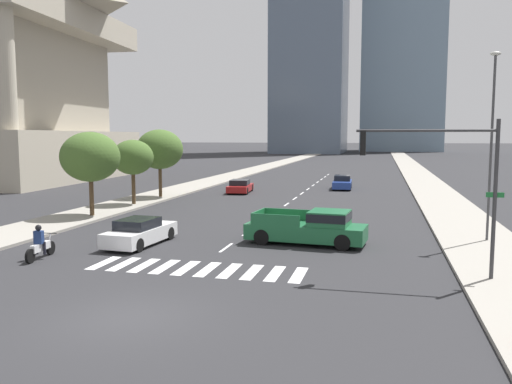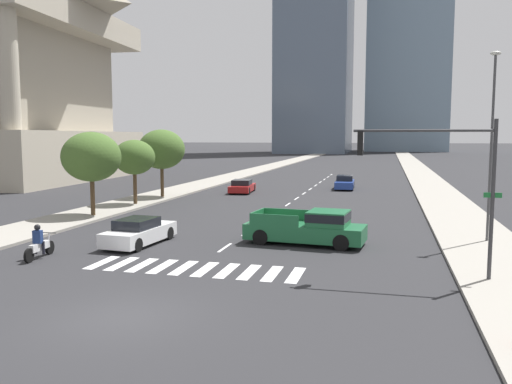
# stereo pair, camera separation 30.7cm
# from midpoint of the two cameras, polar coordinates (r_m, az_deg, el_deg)

# --- Properties ---
(ground_plane) EXTENTS (800.00, 800.00, 0.00)m
(ground_plane) POSITION_cam_midpoint_polar(r_m,az_deg,el_deg) (15.91, -14.27, -13.14)
(ground_plane) COLOR #28282B
(sidewalk_east) EXTENTS (4.00, 260.00, 0.15)m
(sidewalk_east) POSITION_cam_midpoint_polar(r_m,az_deg,el_deg) (43.80, 19.54, -0.95)
(sidewalk_east) COLOR gray
(sidewalk_east) RESTS_ON ground
(sidewalk_west) EXTENTS (4.00, 260.00, 0.15)m
(sidewalk_west) POSITION_cam_midpoint_polar(r_m,az_deg,el_deg) (47.48, -10.03, -0.16)
(sidewalk_west) COLOR gray
(sidewalk_west) RESTS_ON ground
(crosswalk_near) EXTENTS (8.55, 2.31, 0.01)m
(crosswalk_near) POSITION_cam_midpoint_polar(r_m,az_deg,el_deg) (20.89, -6.92, -8.32)
(crosswalk_near) COLOR silver
(crosswalk_near) RESTS_ON ground
(lane_divider_center) EXTENTS (0.14, 50.00, 0.01)m
(lane_divider_center) POSITION_cam_midpoint_polar(r_m,az_deg,el_deg) (47.76, 4.87, -0.14)
(lane_divider_center) COLOR silver
(lane_divider_center) RESTS_ON ground
(motorcycle_lead) EXTENTS (0.70, 2.21, 1.49)m
(motorcycle_lead) POSITION_cam_midpoint_polar(r_m,az_deg,el_deg) (24.08, -22.88, -5.41)
(motorcycle_lead) COLOR black
(motorcycle_lead) RESTS_ON ground
(pickup_truck) EXTENTS (5.88, 2.65, 1.67)m
(pickup_truck) POSITION_cam_midpoint_polar(r_m,az_deg,el_deg) (25.29, 5.78, -3.89)
(pickup_truck) COLOR #1E6038
(pickup_truck) RESTS_ON ground
(sedan_blue_0) EXTENTS (1.92, 4.65, 1.34)m
(sedan_blue_0) POSITION_cam_midpoint_polar(r_m,az_deg,el_deg) (52.15, 9.26, 1.01)
(sedan_blue_0) COLOR navy
(sedan_blue_0) RESTS_ON ground
(sedan_white_1) EXTENTS (2.07, 4.56, 1.30)m
(sedan_white_1) POSITION_cam_midpoint_polar(r_m,az_deg,el_deg) (25.72, -12.93, -4.32)
(sedan_white_1) COLOR silver
(sedan_white_1) RESTS_ON ground
(sedan_red_2) EXTENTS (2.25, 4.53, 1.22)m
(sedan_red_2) POSITION_cam_midpoint_polar(r_m,az_deg,el_deg) (48.12, -1.93, 0.59)
(sedan_red_2) COLOR maroon
(sedan_red_2) RESTS_ON ground
(traffic_signal_near) EXTENTS (5.13, 0.28, 5.65)m
(traffic_signal_near) POSITION_cam_midpoint_polar(r_m,az_deg,el_deg) (19.69, 19.11, 2.48)
(traffic_signal_near) COLOR #333335
(traffic_signal_near) RESTS_ON sidewalk_east
(street_lamp_east) EXTENTS (0.50, 0.24, 9.02)m
(street_lamp_east) POSITION_cam_midpoint_polar(r_m,az_deg,el_deg) (27.40, 24.10, 5.75)
(street_lamp_east) COLOR #3F3F42
(street_lamp_east) RESTS_ON sidewalk_east
(street_tree_nearest) EXTENTS (3.73, 3.73, 5.33)m
(street_tree_nearest) POSITION_cam_midpoint_polar(r_m,az_deg,el_deg) (34.75, -17.92, 3.67)
(street_tree_nearest) COLOR #4C3823
(street_tree_nearest) RESTS_ON sidewalk_west
(street_tree_second) EXTENTS (3.05, 3.05, 4.79)m
(street_tree_second) POSITION_cam_midpoint_polar(r_m,az_deg,el_deg) (39.84, -13.55, 3.70)
(street_tree_second) COLOR #4C3823
(street_tree_second) RESTS_ON sidewalk_west
(street_tree_third) EXTENTS (3.88, 3.88, 5.61)m
(street_tree_third) POSITION_cam_midpoint_polar(r_m,az_deg,el_deg) (44.21, -10.69, 4.60)
(street_tree_third) COLOR #4C3823
(street_tree_third) RESTS_ON sidewalk_west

